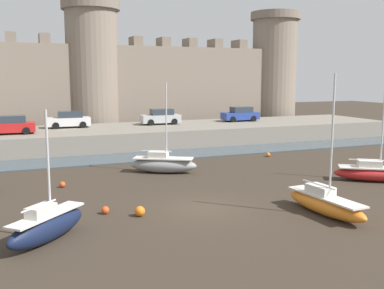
% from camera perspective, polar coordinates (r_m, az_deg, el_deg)
% --- Properties ---
extents(ground_plane, '(160.00, 160.00, 0.00)m').
position_cam_1_polar(ground_plane, '(23.35, 1.44, -8.11)').
color(ground_plane, '#382D23').
extents(water_channel, '(80.00, 4.50, 0.10)m').
position_cam_1_polar(water_channel, '(37.72, -7.95, -1.65)').
color(water_channel, '#3D4C56').
rests_on(water_channel, ground).
extents(quay_road, '(60.42, 10.00, 1.75)m').
position_cam_1_polar(quay_road, '(44.58, -10.24, 0.95)').
color(quay_road, gray).
rests_on(quay_road, ground).
extents(castle, '(54.98, 6.55, 18.13)m').
position_cam_1_polar(castle, '(53.36, -12.47, 8.22)').
color(castle, gray).
rests_on(castle, ground).
extents(sailboat_midflat_right, '(4.80, 3.59, 6.32)m').
position_cam_1_polar(sailboat_midflat_right, '(31.71, -3.70, -2.47)').
color(sailboat_midflat_right, gray).
rests_on(sailboat_midflat_right, ground).
extents(sailboat_midflat_left, '(3.79, 3.85, 5.42)m').
position_cam_1_polar(sailboat_midflat_left, '(19.60, -17.91, -9.76)').
color(sailboat_midflat_left, '#141E3D').
rests_on(sailboat_midflat_left, ground).
extents(sailboat_near_channel_left, '(1.52, 5.28, 6.88)m').
position_cam_1_polar(sailboat_near_channel_left, '(23.17, 16.52, -7.12)').
color(sailboat_near_channel_left, orange).
rests_on(sailboat_near_channel_left, ground).
extents(sailboat_foreground_centre, '(5.15, 4.09, 6.69)m').
position_cam_1_polar(sailboat_foreground_centre, '(31.44, 22.22, -3.32)').
color(sailboat_foreground_centre, red).
rests_on(sailboat_foreground_centre, ground).
extents(mooring_buoy_near_channel, '(0.37, 0.37, 0.37)m').
position_cam_1_polar(mooring_buoy_near_channel, '(38.51, 9.64, -1.28)').
color(mooring_buoy_near_channel, orange).
rests_on(mooring_buoy_near_channel, ground).
extents(mooring_buoy_mid_mud, '(0.39, 0.39, 0.39)m').
position_cam_1_polar(mooring_buoy_mid_mud, '(22.78, -10.96, -8.18)').
color(mooring_buoy_mid_mud, '#E04C1E').
rests_on(mooring_buoy_mid_mud, ground).
extents(mooring_buoy_off_centre, '(0.36, 0.36, 0.36)m').
position_cam_1_polar(mooring_buoy_off_centre, '(28.69, -16.14, -4.90)').
color(mooring_buoy_off_centre, '#E04C1E').
rests_on(mooring_buoy_off_centre, ground).
extents(mooring_buoy_near_shore, '(0.50, 0.50, 0.50)m').
position_cam_1_polar(mooring_buoy_near_shore, '(22.15, -6.64, -8.42)').
color(mooring_buoy_near_shore, orange).
rests_on(mooring_buoy_near_shore, ground).
extents(car_quay_centre_west, '(4.15, 1.98, 1.62)m').
position_cam_1_polar(car_quay_centre_west, '(47.33, -3.99, 3.52)').
color(car_quay_centre_west, '#B2B5B7').
rests_on(car_quay_centre_west, quay_road).
extents(car_quay_west, '(4.15, 1.98, 1.62)m').
position_cam_1_polar(car_quay_west, '(50.85, 6.17, 3.84)').
color(car_quay_west, '#263F99').
rests_on(car_quay_west, quay_road).
extents(car_quay_centre_east, '(4.15, 1.98, 1.62)m').
position_cam_1_polar(car_quay_centre_east, '(45.74, -15.35, 3.05)').
color(car_quay_centre_east, silver).
rests_on(car_quay_centre_east, quay_road).
extents(car_quay_east, '(4.15, 1.98, 1.62)m').
position_cam_1_polar(car_quay_east, '(42.19, -22.01, 2.29)').
color(car_quay_east, red).
rests_on(car_quay_east, quay_road).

